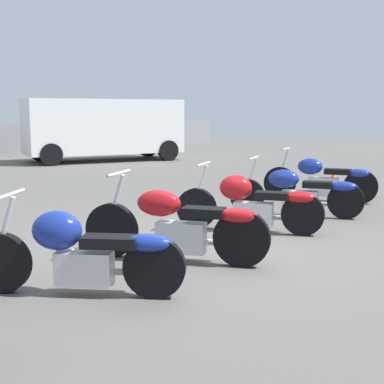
{
  "coord_description": "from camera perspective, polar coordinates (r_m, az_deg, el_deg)",
  "views": [
    {
      "loc": [
        -5.55,
        -3.54,
        1.65
      ],
      "look_at": [
        0.0,
        0.23,
        0.65
      ],
      "focal_mm": 50.0,
      "sensor_mm": 36.0,
      "label": 1
    }
  ],
  "objects": [
    {
      "name": "motorcycle_slot_4",
      "position": [
        8.71,
        11.31,
        -0.03
      ],
      "size": [
        0.87,
        2.08,
        0.93
      ],
      "rotation": [
        0.0,
        0.0,
        0.27
      ],
      "color": "black",
      "rests_on": "ground_plane"
    },
    {
      "name": "motorcycle_slot_3",
      "position": [
        7.45,
        6.29,
        -1.18
      ],
      "size": [
        0.83,
        2.03,
        0.95
      ],
      "rotation": [
        0.0,
        0.0,
        0.29
      ],
      "color": "black",
      "rests_on": "ground_plane"
    },
    {
      "name": "motorcycle_slot_2",
      "position": [
        5.92,
        -1.45,
        -3.56
      ],
      "size": [
        0.88,
        2.06,
        0.99
      ],
      "rotation": [
        0.0,
        0.0,
        0.32
      ],
      "color": "black",
      "rests_on": "ground_plane"
    },
    {
      "name": "traffic_cone_near",
      "position": [
        11.5,
        14.85,
        1.05
      ],
      "size": [
        0.35,
        0.35,
        0.44
      ],
      "color": "orange",
      "rests_on": "ground_plane"
    },
    {
      "name": "parked_van",
      "position": [
        18.57,
        -9.45,
        6.87
      ],
      "size": [
        5.48,
        4.26,
        2.08
      ],
      "rotation": [
        0.0,
        0.0,
        1.06
      ],
      "color": "white",
      "rests_on": "ground_plane"
    },
    {
      "name": "motorcycle_slot_1",
      "position": [
        4.95,
        -11.88,
        -6.29
      ],
      "size": [
        1.11,
        1.8,
        0.93
      ],
      "rotation": [
        0.0,
        0.0,
        0.49
      ],
      "color": "black",
      "rests_on": "ground_plane"
    },
    {
      "name": "ground_plane",
      "position": [
        6.79,
        1.59,
        -5.59
      ],
      "size": [
        60.0,
        60.0,
        0.0
      ],
      "primitive_type": "plane",
      "color": "#5B5954"
    },
    {
      "name": "motorcycle_slot_5",
      "position": [
        10.27,
        13.69,
        1.32
      ],
      "size": [
        0.74,
        2.08,
        0.98
      ],
      "rotation": [
        0.0,
        0.0,
        0.22
      ],
      "color": "black",
      "rests_on": "ground_plane"
    }
  ]
}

